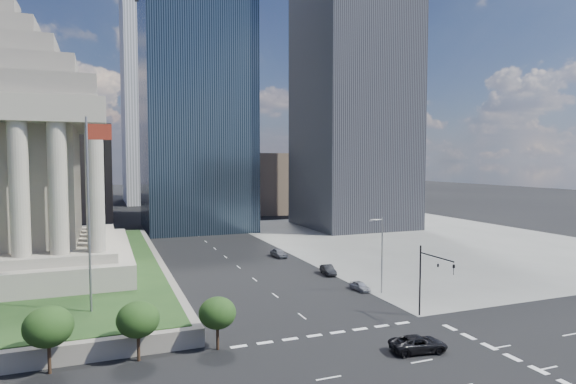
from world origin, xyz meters
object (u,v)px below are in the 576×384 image
street_lamp_north (381,251)px  parked_sedan_mid (328,270)px  parked_sedan_near (360,286)px  parked_sedan_far (279,253)px  flagpole (90,203)px  pickup_truck (418,344)px  traffic_signal_ne (430,273)px

street_lamp_north → parked_sedan_mid: (-1.83, 12.04, -4.96)m
parked_sedan_mid → street_lamp_north: bearing=-73.6°
parked_sedan_near → parked_sedan_far: parked_sedan_far is taller
flagpole → street_lamp_north: size_ratio=2.00×
parked_sedan_near → street_lamp_north: bearing=-54.6°
flagpole → street_lamp_north: bearing=1.6°
street_lamp_north → pickup_truck: size_ratio=1.89×
parked_sedan_mid → parked_sedan_far: (-2.50, 15.34, 0.08)m
parked_sedan_near → parked_sedan_mid: size_ratio=0.83×
traffic_signal_ne → pickup_truck: (-6.47, -6.80, -4.51)m
flagpole → parked_sedan_far: flagpole is taller
flagpole → parked_sedan_mid: flagpole is taller
street_lamp_north → pickup_truck: bearing=-112.0°
traffic_signal_ne → pickup_truck: size_ratio=1.51×
traffic_signal_ne → parked_sedan_far: (-3.50, 38.68, -4.47)m
parked_sedan_mid → parked_sedan_far: 15.54m
parked_sedan_far → traffic_signal_ne: bearing=-88.2°
traffic_signal_ne → parked_sedan_near: (-1.00, 13.51, -4.64)m
traffic_signal_ne → parked_sedan_mid: bearing=92.5°
traffic_signal_ne → parked_sedan_near: 14.32m
pickup_truck → parked_sedan_near: size_ratio=1.48×
traffic_signal_ne → pickup_truck: bearing=-133.6°
parked_sedan_far → parked_sedan_near: bearing=-87.7°
parked_sedan_near → parked_sedan_mid: parked_sedan_mid is taller
flagpole → street_lamp_north: 35.95m
traffic_signal_ne → parked_sedan_far: bearing=95.2°
street_lamp_north → parked_sedan_far: size_ratio=2.17×
street_lamp_north → parked_sedan_far: 28.14m
street_lamp_north → pickup_truck: (-7.30, -18.11, -4.93)m
flagpole → parked_sedan_mid: 37.88m
street_lamp_north → parked_sedan_far: street_lamp_north is taller
flagpole → pickup_truck: size_ratio=3.78×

